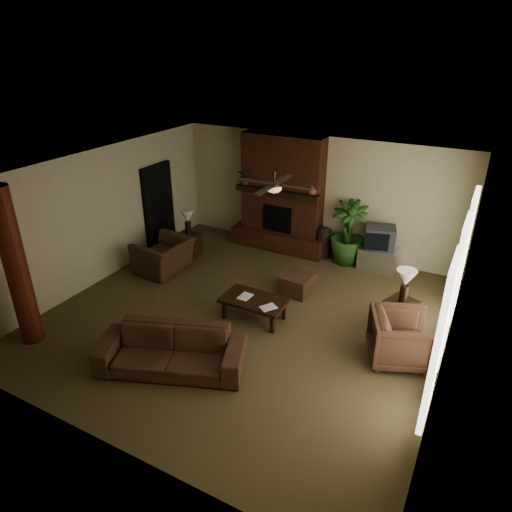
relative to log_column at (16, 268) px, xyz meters
The scene contains 23 objects.
room_shell 3.80m from the log_column, 39.13° to the left, with size 7.00×7.00×7.00m.
fireplace 6.02m from the log_column, 69.07° to the left, with size 2.40×0.70×2.80m.
windows 6.91m from the log_column, 22.11° to the left, with size 0.08×3.65×2.35m.
log_column is the anchor object (origin of this frame).
doorway 4.24m from the log_column, 96.65° to the left, with size 0.10×1.00×2.10m, color black.
ceiling_fan 4.45m from the log_column, 38.87° to the left, with size 1.35×1.35×0.37m.
sofa 2.85m from the log_column, 11.36° to the left, with size 2.31×0.67×0.90m, color #49301F.
armchair_left 3.31m from the log_column, 82.42° to the left, with size 1.15×0.75×1.01m, color #49301F.
armchair_right 6.35m from the log_column, 22.78° to the left, with size 0.92×0.86×0.94m, color #49301F.
coffee_table 4.07m from the log_column, 37.48° to the left, with size 1.20×0.70×0.43m.
ottoman 5.17m from the log_column, 46.85° to the left, with size 0.60×0.60×0.40m, color #49301F.
tv_stand 7.32m from the log_column, 50.13° to the left, with size 0.85×0.50×0.50m, color silver.
tv 7.24m from the log_column, 50.19° to the left, with size 0.76×0.68×0.52m.
floor_vase 6.54m from the log_column, 59.12° to the left, with size 0.34×0.34×0.77m.
floor_plant 6.85m from the log_column, 55.00° to the left, with size 0.83×1.47×0.83m, color #295020.
side_table_left 4.24m from the log_column, 84.14° to the left, with size 0.50×0.50×0.55m, color black.
lamp_left 4.09m from the log_column, 83.34° to the left, with size 0.42×0.42×0.65m.
side_table_right 6.64m from the log_column, 31.24° to the left, with size 0.50×0.50×0.55m, color black.
lamp_right 6.53m from the log_column, 30.77° to the left, with size 0.37×0.37×0.65m.
mantel_plant 5.57m from the log_column, 76.76° to the left, with size 0.38×0.42×0.33m, color #295020.
mantel_vase 6.20m from the log_column, 60.92° to the left, with size 0.22×0.23×0.22m, color brown.
book_a 3.79m from the log_column, 39.76° to the left, with size 0.22×0.03×0.29m, color #999999.
book_b 4.19m from the log_column, 33.85° to the left, with size 0.21×0.02×0.29m, color #999999.
Camera 1 is at (3.62, -6.40, 4.82)m, focal length 32.04 mm.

